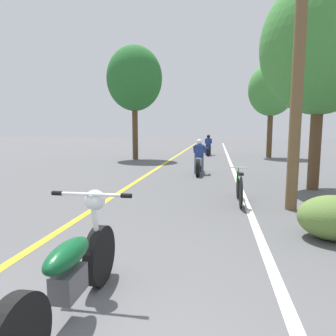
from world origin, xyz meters
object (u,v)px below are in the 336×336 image
Objects in this scene: roadside_tree_right_near at (321,46)px; motorcycle_rider_lead at (199,161)px; motorcycle_foreground at (71,272)px; bicycle_parked at (239,187)px; utility_pole at (300,37)px; roadside_tree_right_far at (271,90)px; roadside_tree_left at (134,79)px; motorcycle_rider_far at (208,147)px.

motorcycle_rider_lead is at bearing 143.65° from roadside_tree_right_near.
motorcycle_rider_lead reaches higher than motorcycle_foreground.
motorcycle_rider_lead is 4.68m from bicycle_parked.
motorcycle_rider_lead is at bearing 105.12° from bicycle_parked.
utility_pole is at bearing 56.36° from motorcycle_foreground.
roadside_tree_right_far reaches higher than bicycle_parked.
motorcycle_foreground is (3.43, -14.51, -4.11)m from roadside_tree_left.
roadside_tree_right_near reaches higher than bicycle_parked.
utility_pole is 1.09× the size of roadside_tree_left.
utility_pole is at bearing -115.39° from roadside_tree_right_near.
bicycle_parked is at bearing -74.88° from motorcycle_rider_lead.
motorcycle_rider_far is at bearing 94.86° from bicycle_parked.
roadside_tree_right_near is at bearing 64.61° from utility_pole.
motorcycle_rider_lead is (-3.44, 2.53, -3.48)m from roadside_tree_right_near.
roadside_tree_right_near is 8.62m from motorcycle_foreground.
roadside_tree_right_near is 1.03× the size of roadside_tree_right_far.
roadside_tree_left is at bearing -162.83° from roadside_tree_right_far.
roadside_tree_right_near is 5.51m from motorcycle_rider_lead.
roadside_tree_left is 11.84m from bicycle_parked.
bicycle_parked is (-2.22, -1.99, -3.63)m from roadside_tree_right_near.
utility_pole is 4.15× the size of bicycle_parked.
roadside_tree_right_far is 13.02m from bicycle_parked.
motorcycle_rider_lead is at bearing -52.49° from roadside_tree_left.
roadside_tree_left is 7.74m from motorcycle_rider_lead.
roadside_tree_right_near reaches higher than motorcycle_rider_lead.
bicycle_parked is (1.81, 4.76, -0.08)m from motorcycle_foreground.
roadside_tree_right_far is 8.26m from roadside_tree_left.
motorcycle_rider_lead is at bearing -90.61° from motorcycle_rider_far.
bicycle_parked is at bearing -61.76° from roadside_tree_left.
utility_pole is 3.35× the size of motorcycle_foreground.
motorcycle_rider_far reaches higher than motorcycle_foreground.
roadside_tree_left is 15.47m from motorcycle_foreground.
bicycle_parked is at bearing -138.18° from roadside_tree_right_near.
motorcycle_foreground is 18.05m from motorcycle_rider_far.
roadside_tree_left is 3.19× the size of motorcycle_rider_far.
roadside_tree_left is at bearing 118.24° from bicycle_parked.
motorcycle_rider_far is (-2.20, 13.72, -3.05)m from utility_pole.
roadside_tree_right_near is 12.28m from motorcycle_rider_far.
bicycle_parked is (1.13, -13.28, -0.16)m from motorcycle_rider_far.
roadside_tree_right_near is at bearing -73.48° from motorcycle_rider_far.
motorcycle_rider_lead is (-3.86, -7.67, -3.60)m from roadside_tree_right_far.
roadside_tree_left is at bearing -139.36° from motorcycle_rider_far.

